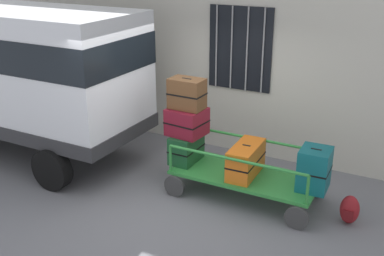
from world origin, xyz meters
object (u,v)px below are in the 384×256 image
suitcase_left_top (187,94)px  suitcase_left_bottom (186,148)px  suitcase_left_middle (187,121)px  suitcase_midleft_bottom (246,160)px  van (18,67)px  luggage_cart (245,178)px  backpack (350,210)px  suitcase_center_bottom (314,169)px

suitcase_left_top → suitcase_left_bottom: bearing=-90.0°
suitcase_left_middle → suitcase_midleft_bottom: (1.04, -0.02, -0.44)m
van → suitcase_left_top: (3.31, 0.34, -0.13)m
luggage_cart → suitcase_left_bottom: 1.09m
backpack → suitcase_left_bottom: bearing=179.9°
van → suitcase_left_bottom: size_ratio=7.71×
suitcase_midleft_bottom → van: bearing=-175.9°
suitcase_center_bottom → backpack: 0.75m
suitcase_center_bottom → suitcase_left_top: bearing=-179.8°
luggage_cart → suitcase_center_bottom: bearing=2.1°
van → suitcase_left_top: 3.33m
van → backpack: bearing=2.9°
suitcase_center_bottom → backpack: suitcase_center_bottom is taller
backpack → suitcase_left_top: bearing=179.2°
van → suitcase_left_middle: van is taller
suitcase_center_bottom → backpack: (0.56, -0.05, -0.49)m
van → suitcase_left_middle: size_ratio=7.66×
suitcase_midleft_bottom → suitcase_left_middle: bearing=179.2°
suitcase_left_middle → suitcase_left_top: 0.47m
van → backpack: (5.96, 0.30, -1.46)m
suitcase_left_top → backpack: bearing=-0.8°
suitcase_left_middle → suitcase_left_top: suitcase_left_top is taller
van → suitcase_left_middle: bearing=5.7°
suitcase_midleft_bottom → suitcase_center_bottom: bearing=1.6°
van → suitcase_center_bottom: van is taller
suitcase_left_middle → suitcase_left_bottom: bearing=-90.0°
suitcase_left_middle → suitcase_center_bottom: 2.12m
suitcase_left_top → suitcase_center_bottom: (2.09, 0.01, -0.84)m
suitcase_midleft_bottom → suitcase_left_bottom: bearing=-179.5°
suitcase_left_top → suitcase_center_bottom: 2.25m
suitcase_midleft_bottom → suitcase_center_bottom: suitcase_center_bottom is taller
suitcase_center_bottom → suitcase_left_middle: bearing=-179.6°
luggage_cart → suitcase_left_middle: suitcase_left_middle is taller
van → suitcase_midleft_bottom: 4.49m
van → suitcase_left_bottom: van is taller
luggage_cart → suitcase_left_top: bearing=178.3°
luggage_cart → suitcase_midleft_bottom: suitcase_midleft_bottom is taller
suitcase_left_bottom → van: bearing=-174.7°
suitcase_left_top → van: bearing=-174.2°
suitcase_left_top → suitcase_midleft_bottom: (1.04, -0.02, -0.91)m
suitcase_left_middle → suitcase_midleft_bottom: size_ratio=0.72×
backpack → luggage_cart: bearing=179.8°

